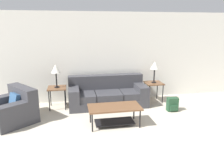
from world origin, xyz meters
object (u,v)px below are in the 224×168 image
object	(u,v)px
armchair	(13,110)
side_table_right	(154,85)
side_table_left	(57,90)
couch	(108,95)
coffee_table	(114,111)
backpack	(173,105)
table_lamp_right	(155,66)
table_lamp_left	(56,69)

from	to	relation	value
armchair	side_table_right	bearing A→B (deg)	10.88
side_table_left	couch	bearing A→B (deg)	-0.92
coffee_table	side_table_left	world-z (taller)	side_table_left
backpack	side_table_right	bearing A→B (deg)	106.19
side_table_left	table_lamp_right	size ratio (longest dim) A/B	0.94
couch	table_lamp_right	world-z (taller)	table_lamp_right
couch	side_table_right	bearing A→B (deg)	0.92
coffee_table	side_table_left	xyz separation A→B (m)	(-1.32, 1.37, 0.19)
couch	side_table_left	distance (m)	1.41
armchair	side_table_left	bearing A→B (deg)	36.13
coffee_table	side_table_left	bearing A→B (deg)	133.94
couch	side_table_right	world-z (taller)	couch
armchair	coffee_table	world-z (taller)	armchair
armchair	backpack	distance (m)	4.01
coffee_table	side_table_right	bearing A→B (deg)	43.26
coffee_table	backpack	xyz separation A→B (m)	(1.69, 0.56, -0.16)
couch	side_table_right	xyz separation A→B (m)	(1.39, 0.02, 0.23)
side_table_left	side_table_right	distance (m)	2.78
table_lamp_left	backpack	distance (m)	3.25
couch	side_table_right	size ratio (longest dim) A/B	3.71
table_lamp_right	backpack	bearing A→B (deg)	-73.81
side_table_right	coffee_table	bearing A→B (deg)	-136.74
coffee_table	table_lamp_right	world-z (taller)	table_lamp_right
side_table_left	table_lamp_right	xyz separation A→B (m)	(2.78, -0.00, 0.56)
couch	backpack	size ratio (longest dim) A/B	5.96
couch	armchair	xyz separation A→B (m)	(-2.38, -0.70, -0.01)
side_table_left	coffee_table	bearing A→B (deg)	-46.06
backpack	couch	bearing A→B (deg)	154.23
side_table_right	backpack	distance (m)	0.91
side_table_right	couch	bearing A→B (deg)	-179.08
side_table_left	armchair	bearing A→B (deg)	-143.87
table_lamp_right	backpack	size ratio (longest dim) A/B	1.72
side_table_left	table_lamp_right	distance (m)	2.83
couch	table_lamp_left	xyz separation A→B (m)	(-1.39, 0.02, 0.78)
table_lamp_left	side_table_right	bearing A→B (deg)	0.00
table_lamp_left	backpack	world-z (taller)	table_lamp_left
armchair	couch	bearing A→B (deg)	16.43
armchair	side_table_left	distance (m)	1.25
side_table_right	table_lamp_right	xyz separation A→B (m)	(0.00, -0.00, 0.56)
table_lamp_right	coffee_table	bearing A→B (deg)	-136.74
armchair	side_table_right	xyz separation A→B (m)	(3.77, 0.72, 0.23)
side_table_left	table_lamp_right	world-z (taller)	table_lamp_right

